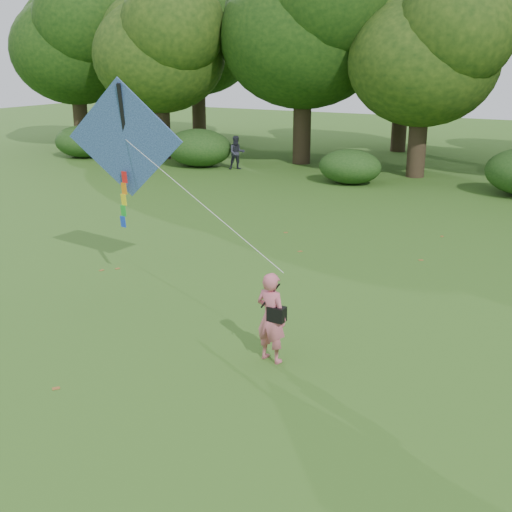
% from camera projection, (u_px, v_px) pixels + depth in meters
% --- Properties ---
extents(ground, '(100.00, 100.00, 0.00)m').
position_uv_depth(ground, '(215.00, 374.00, 10.82)').
color(ground, '#265114').
rests_on(ground, ground).
extents(man_kite_flyer, '(0.65, 0.49, 1.63)m').
position_uv_depth(man_kite_flyer, '(271.00, 317.00, 11.08)').
color(man_kite_flyer, '#D16275').
rests_on(man_kite_flyer, ground).
extents(bystander_left, '(0.97, 0.95, 1.57)m').
position_uv_depth(bystander_left, '(237.00, 153.00, 30.12)').
color(bystander_left, '#292A36').
rests_on(bystander_left, ground).
extents(crossbody_bag, '(0.43, 0.20, 0.68)m').
position_uv_depth(crossbody_bag, '(277.00, 313.00, 10.97)').
color(crossbody_bag, black).
rests_on(crossbody_bag, ground).
extents(flying_kite, '(6.16, 2.34, 3.35)m').
position_uv_depth(flying_kite, '(125.00, 141.00, 14.01)').
color(flying_kite, '#224795').
rests_on(flying_kite, ground).
extents(shrub_band, '(39.15, 3.22, 1.88)m').
position_uv_depth(shrub_band, '(432.00, 168.00, 25.67)').
color(shrub_band, '#264919').
rests_on(shrub_band, ground).
extents(fallen_leaves, '(11.21, 14.58, 0.01)m').
position_uv_depth(fallen_leaves, '(272.00, 294.00, 14.47)').
color(fallen_leaves, brown).
rests_on(fallen_leaves, ground).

